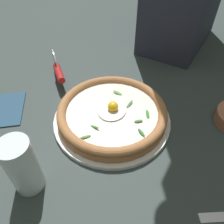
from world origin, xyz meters
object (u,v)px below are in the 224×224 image
(pizza, at_px, (112,112))
(folded_napkin, at_px, (7,109))
(drinking_glass, at_px, (24,169))
(pizza_cutter, at_px, (58,69))

(pizza, relative_size, folded_napkin, 2.07)
(folded_napkin, bearing_deg, pizza, 109.13)
(drinking_glass, xyz_separation_m, folded_napkin, (-0.14, -0.22, -0.05))
(drinking_glass, height_order, folded_napkin, drinking_glass)
(pizza, height_order, folded_napkin, pizza)
(pizza_cutter, height_order, folded_napkin, pizza_cutter)
(pizza_cutter, height_order, drinking_glass, drinking_glass)
(pizza, bearing_deg, drinking_glass, -16.01)
(pizza, xyz_separation_m, drinking_glass, (0.24, -0.07, 0.03))
(pizza, distance_m, drinking_glass, 0.26)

